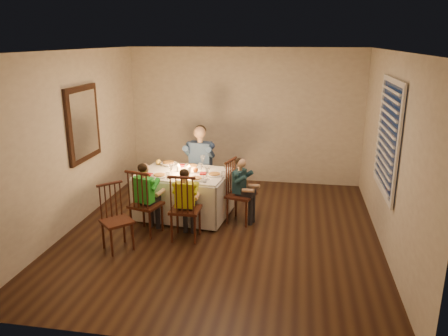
% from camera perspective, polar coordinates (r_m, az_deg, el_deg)
% --- Properties ---
extents(ground, '(5.00, 5.00, 0.00)m').
position_cam_1_polar(ground, '(6.54, -0.24, -8.35)').
color(ground, black).
rests_on(ground, ground).
extents(wall_left, '(0.02, 5.00, 2.60)m').
position_cam_1_polar(wall_left, '(6.85, -19.14, 3.40)').
color(wall_left, beige).
rests_on(wall_left, ground).
extents(wall_right, '(0.02, 5.00, 2.60)m').
position_cam_1_polar(wall_right, '(6.13, 20.93, 1.74)').
color(wall_right, beige).
rests_on(wall_right, ground).
extents(wall_back, '(4.50, 0.02, 2.60)m').
position_cam_1_polar(wall_back, '(8.52, 2.71, 6.75)').
color(wall_back, beige).
rests_on(wall_back, ground).
extents(ceiling, '(5.00, 5.00, 0.00)m').
position_cam_1_polar(ceiling, '(5.93, -0.27, 15.08)').
color(ceiling, white).
rests_on(ceiling, wall_back).
extents(dining_table, '(1.50, 1.16, 0.70)m').
position_cam_1_polar(dining_table, '(6.97, -5.29, -2.21)').
color(dining_table, silver).
rests_on(dining_table, ground).
extents(chair_adult, '(0.43, 0.41, 0.99)m').
position_cam_1_polar(chair_adult, '(7.83, -3.06, -4.03)').
color(chair_adult, '#3A190F').
rests_on(chair_adult, ground).
extents(chair_near_left, '(0.50, 0.48, 0.99)m').
position_cam_1_polar(chair_near_left, '(6.61, -9.96, -8.31)').
color(chair_near_left, '#3A190F').
rests_on(chair_near_left, ground).
extents(chair_near_right, '(0.41, 0.39, 0.99)m').
position_cam_1_polar(chair_near_right, '(6.37, -4.95, -9.11)').
color(chair_near_right, '#3A190F').
rests_on(chair_near_right, ground).
extents(chair_end, '(0.48, 0.50, 0.99)m').
position_cam_1_polar(chair_end, '(6.90, 2.20, -6.98)').
color(chair_end, '#3A190F').
rests_on(chair_end, ground).
extents(chair_extra, '(0.52, 0.52, 0.91)m').
position_cam_1_polar(chair_extra, '(6.22, -13.55, -10.22)').
color(chair_extra, '#3A190F').
rests_on(chair_extra, ground).
extents(adult, '(0.53, 0.49, 1.33)m').
position_cam_1_polar(adult, '(7.83, -3.06, -4.03)').
color(adult, '#2E4D73').
rests_on(adult, ground).
extents(child_green, '(0.43, 0.41, 1.07)m').
position_cam_1_polar(child_green, '(6.61, -9.96, -8.31)').
color(child_green, green).
rests_on(child_green, ground).
extents(child_yellow, '(0.35, 0.32, 1.05)m').
position_cam_1_polar(child_yellow, '(6.37, -4.95, -9.11)').
color(child_yellow, '#D0D417').
rests_on(child_yellow, ground).
extents(child_teal, '(0.38, 0.40, 1.03)m').
position_cam_1_polar(child_teal, '(6.90, 2.20, -6.98)').
color(child_teal, '#1A3942').
rests_on(child_teal, ground).
extents(setting_adult, '(0.29, 0.29, 0.02)m').
position_cam_1_polar(setting_adult, '(7.17, -4.21, 0.19)').
color(setting_adult, white).
rests_on(setting_adult, dining_table).
extents(setting_green, '(0.29, 0.29, 0.02)m').
position_cam_1_polar(setting_green, '(6.74, -8.41, -1.01)').
color(setting_green, white).
rests_on(setting_green, dining_table).
extents(setting_yellow, '(0.29, 0.29, 0.02)m').
position_cam_1_polar(setting_yellow, '(6.53, -3.71, -1.44)').
color(setting_yellow, white).
rests_on(setting_yellow, dining_table).
extents(setting_teal, '(0.29, 0.29, 0.02)m').
position_cam_1_polar(setting_teal, '(6.72, -1.27, -0.89)').
color(setting_teal, white).
rests_on(setting_teal, dining_table).
extents(candle_left, '(0.06, 0.06, 0.10)m').
position_cam_1_polar(candle_left, '(6.92, -5.97, -0.11)').
color(candle_left, white).
rests_on(candle_left, dining_table).
extents(candle_right, '(0.06, 0.06, 0.10)m').
position_cam_1_polar(candle_right, '(6.85, -4.58, -0.23)').
color(candle_right, white).
rests_on(candle_right, dining_table).
extents(squash, '(0.09, 0.09, 0.09)m').
position_cam_1_polar(squash, '(7.36, -8.57, 0.77)').
color(squash, yellow).
rests_on(squash, dining_table).
extents(orange_fruit, '(0.08, 0.08, 0.08)m').
position_cam_1_polar(orange_fruit, '(6.87, -3.75, -0.26)').
color(orange_fruit, orange).
rests_on(orange_fruit, dining_table).
extents(serving_bowl, '(0.29, 0.29, 0.06)m').
position_cam_1_polar(serving_bowl, '(7.27, -7.25, 0.51)').
color(serving_bowl, white).
rests_on(serving_bowl, dining_table).
extents(wall_mirror, '(0.06, 0.95, 1.15)m').
position_cam_1_polar(wall_mirror, '(7.06, -17.91, 5.54)').
color(wall_mirror, black).
rests_on(wall_mirror, wall_left).
extents(window_blinds, '(0.07, 1.34, 1.54)m').
position_cam_1_polar(window_blinds, '(6.18, 20.55, 3.79)').
color(window_blinds, black).
rests_on(window_blinds, wall_right).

